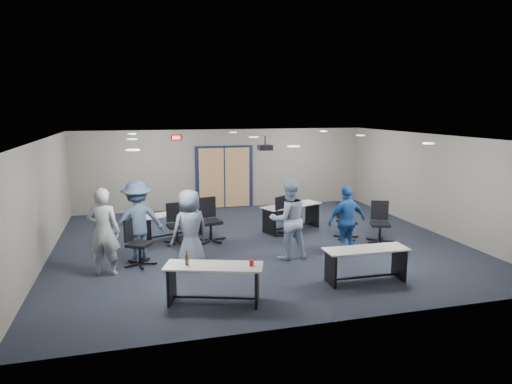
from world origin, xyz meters
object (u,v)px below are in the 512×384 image
object	(u,v)px
person_back	(138,221)
table_front_left	(214,277)
table_front_right	(366,259)
person_plaid	(190,229)
person_lightblue	(289,219)
chair_back_c	(287,217)
table_back_right	(291,213)
chair_loose_right	(380,223)
table_back_left	(173,221)
person_navy	(347,221)
chair_loose_left	(139,242)
person_gray	(104,232)
chair_back_b	(211,220)
chair_back_a	(177,224)
chair_back_d	(347,221)

from	to	relation	value
person_back	table_front_left	bearing A→B (deg)	103.66
table_front_right	person_plaid	xyz separation A→B (m)	(-3.26, 1.67, 0.40)
person_lightblue	chair_back_c	bearing A→B (deg)	-109.52
chair_back_c	person_plaid	world-z (taller)	person_plaid
person_back	table_back_right	bearing A→B (deg)	-170.25
chair_back_c	person_lightblue	distance (m)	1.85
chair_loose_right	person_back	xyz separation A→B (m)	(-5.98, 0.19, 0.39)
table_back_left	chair_loose_right	xyz separation A→B (m)	(5.08, -1.88, 0.08)
person_lightblue	person_navy	world-z (taller)	person_lightblue
person_plaid	table_front_left	bearing A→B (deg)	73.08
chair_loose_right	chair_loose_left	bearing A→B (deg)	-156.17
table_front_left	person_lightblue	distance (m)	2.90
person_back	table_front_right	bearing A→B (deg)	139.04
person_back	person_gray	bearing A→B (deg)	38.07
person_gray	person_navy	distance (m)	5.36
person_lightblue	person_navy	bearing A→B (deg)	172.16
chair_back_b	person_gray	world-z (taller)	person_gray
table_back_right	person_plaid	world-z (taller)	person_plaid
chair_back_a	chair_back_b	xyz separation A→B (m)	(0.86, -0.01, 0.05)
chair_back_a	chair_back_c	xyz separation A→B (m)	(2.92, -0.07, 0.02)
chair_loose_right	person_lightblue	size ratio (longest dim) A/B	0.58
chair_loose_right	person_back	distance (m)	6.00
table_front_right	chair_loose_right	world-z (taller)	chair_loose_right
chair_back_d	chair_back_b	bearing A→B (deg)	174.33
table_back_right	table_back_left	bearing A→B (deg)	157.27
table_back_left	person_gray	bearing A→B (deg)	-142.50
chair_back_c	chair_loose_right	distance (m)	2.40
chair_loose_right	person_plaid	world-z (taller)	person_plaid
chair_back_d	chair_back_a	bearing A→B (deg)	176.28
chair_back_b	chair_back_c	size ratio (longest dim) A/B	1.05
person_navy	table_back_right	bearing A→B (deg)	-87.50
table_front_left	table_front_right	bearing A→B (deg)	22.66
person_plaid	person_lightblue	bearing A→B (deg)	160.00
chair_loose_right	person_back	size ratio (longest dim) A/B	0.58
table_front_left	chair_back_a	distance (m)	3.78
table_front_left	person_plaid	world-z (taller)	person_plaid
table_back_left	person_gray	world-z (taller)	person_gray
chair_back_c	chair_loose_left	distance (m)	4.09
table_front_left	person_back	xyz separation A→B (m)	(-1.24, 2.73, 0.43)
table_back_left	chair_loose_left	distance (m)	2.24
table_back_left	chair_back_b	world-z (taller)	chair_back_b
chair_back_b	person_back	distance (m)	2.12
chair_loose_left	person_plaid	xyz separation A→B (m)	(1.05, -0.48, 0.34)
chair_back_c	table_front_right	bearing A→B (deg)	-116.14
table_back_right	chair_back_d	distance (m)	1.64
chair_back_c	chair_back_d	xyz separation A→B (m)	(1.45, -0.59, -0.05)
person_plaid	person_lightblue	size ratio (longest dim) A/B	0.94
chair_back_b	person_gray	distance (m)	3.11
person_lightblue	person_back	xyz separation A→B (m)	(-3.31, 0.75, 0.00)
chair_back_a	chair_back_d	xyz separation A→B (m)	(4.37, -0.66, -0.03)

